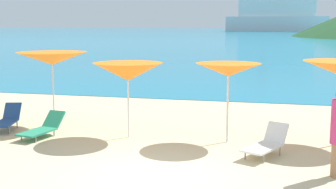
{
  "coord_description": "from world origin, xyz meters",
  "views": [
    {
      "loc": [
        2.61,
        -9.11,
        3.17
      ],
      "look_at": [
        -0.53,
        3.46,
        1.2
      ],
      "focal_mm": 48.91,
      "sensor_mm": 36.0,
      "label": 1
    }
  ],
  "objects_px": {
    "umbrella_3": "(228,70)",
    "lounge_chair_4": "(7,119)",
    "cruise_ship": "(277,12)",
    "umbrella_1": "(52,59)",
    "lounge_chair_2": "(43,128)",
    "lounge_chair_0": "(267,143)",
    "umbrella_2": "(128,72)"
  },
  "relations": [
    {
      "from": "umbrella_3",
      "to": "lounge_chair_4",
      "type": "distance_m",
      "value": 6.91
    },
    {
      "from": "cruise_ship",
      "to": "umbrella_1",
      "type": "bearing_deg",
      "value": -88.87
    },
    {
      "from": "lounge_chair_2",
      "to": "cruise_ship",
      "type": "relative_size",
      "value": 0.03
    },
    {
      "from": "lounge_chair_0",
      "to": "umbrella_1",
      "type": "bearing_deg",
      "value": -169.79
    },
    {
      "from": "umbrella_3",
      "to": "lounge_chair_4",
      "type": "relative_size",
      "value": 1.32
    },
    {
      "from": "umbrella_1",
      "to": "lounge_chair_0",
      "type": "bearing_deg",
      "value": -15.02
    },
    {
      "from": "umbrella_1",
      "to": "lounge_chair_0",
      "type": "xyz_separation_m",
      "value": [
        6.65,
        -1.78,
        -1.83
      ]
    },
    {
      "from": "umbrella_2",
      "to": "cruise_ship",
      "type": "xyz_separation_m",
      "value": [
        0.86,
        220.11,
        7.41
      ]
    },
    {
      "from": "lounge_chair_4",
      "to": "umbrella_3",
      "type": "bearing_deg",
      "value": -15.17
    },
    {
      "from": "umbrella_2",
      "to": "lounge_chair_4",
      "type": "height_order",
      "value": "umbrella_2"
    },
    {
      "from": "umbrella_1",
      "to": "lounge_chair_4",
      "type": "bearing_deg",
      "value": -145.18
    },
    {
      "from": "lounge_chair_0",
      "to": "cruise_ship",
      "type": "bearing_deg",
      "value": 116.01
    },
    {
      "from": "lounge_chair_0",
      "to": "lounge_chair_4",
      "type": "relative_size",
      "value": 0.97
    },
    {
      "from": "umbrella_1",
      "to": "umbrella_3",
      "type": "relative_size",
      "value": 1.08
    },
    {
      "from": "lounge_chair_2",
      "to": "cruise_ship",
      "type": "distance_m",
      "value": 220.87
    },
    {
      "from": "lounge_chair_0",
      "to": "lounge_chair_2",
      "type": "distance_m",
      "value": 6.3
    },
    {
      "from": "umbrella_2",
      "to": "umbrella_3",
      "type": "relative_size",
      "value": 0.99
    },
    {
      "from": "umbrella_1",
      "to": "umbrella_2",
      "type": "distance_m",
      "value": 2.91
    },
    {
      "from": "umbrella_1",
      "to": "cruise_ship",
      "type": "bearing_deg",
      "value": 89.05
    },
    {
      "from": "lounge_chair_2",
      "to": "umbrella_2",
      "type": "bearing_deg",
      "value": 22.4
    },
    {
      "from": "umbrella_1",
      "to": "umbrella_3",
      "type": "height_order",
      "value": "umbrella_1"
    },
    {
      "from": "lounge_chair_0",
      "to": "lounge_chair_4",
      "type": "distance_m",
      "value": 7.86
    },
    {
      "from": "umbrella_2",
      "to": "lounge_chair_4",
      "type": "bearing_deg",
      "value": 179.45
    },
    {
      "from": "umbrella_1",
      "to": "lounge_chair_4",
      "type": "relative_size",
      "value": 1.43
    },
    {
      "from": "umbrella_3",
      "to": "lounge_chair_4",
      "type": "bearing_deg",
      "value": -179.1
    },
    {
      "from": "umbrella_3",
      "to": "lounge_chair_4",
      "type": "xyz_separation_m",
      "value": [
        -6.71,
        -0.1,
        -1.66
      ]
    },
    {
      "from": "umbrella_3",
      "to": "lounge_chair_2",
      "type": "distance_m",
      "value": 5.51
    },
    {
      "from": "lounge_chair_4",
      "to": "cruise_ship",
      "type": "height_order",
      "value": "cruise_ship"
    },
    {
      "from": "lounge_chair_2",
      "to": "cruise_ship",
      "type": "height_order",
      "value": "cruise_ship"
    },
    {
      "from": "lounge_chair_0",
      "to": "lounge_chair_4",
      "type": "bearing_deg",
      "value": -161.95
    },
    {
      "from": "umbrella_3",
      "to": "cruise_ship",
      "type": "relative_size",
      "value": 0.04
    },
    {
      "from": "lounge_chair_2",
      "to": "lounge_chair_4",
      "type": "xyz_separation_m",
      "value": [
        -1.51,
        0.58,
        0.06
      ]
    }
  ]
}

